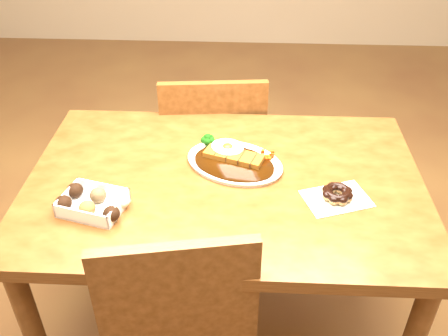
{
  "coord_description": "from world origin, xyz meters",
  "views": [
    {
      "loc": [
        0.06,
        -1.21,
        1.66
      ],
      "look_at": [
        -0.0,
        -0.03,
        0.81
      ],
      "focal_mm": 40.0,
      "sensor_mm": 36.0,
      "label": 1
    }
  ],
  "objects_px": {
    "donut_box": "(93,202)",
    "pon_de_ring": "(337,194)",
    "table": "(225,204)",
    "katsu_curry_plate": "(234,160)",
    "chair_far": "(213,154)"
  },
  "relations": [
    {
      "from": "chair_far",
      "to": "pon_de_ring",
      "type": "relative_size",
      "value": 4.04
    },
    {
      "from": "katsu_curry_plate",
      "to": "donut_box",
      "type": "xyz_separation_m",
      "value": [
        -0.38,
        -0.24,
        0.01
      ]
    },
    {
      "from": "table",
      "to": "pon_de_ring",
      "type": "xyz_separation_m",
      "value": [
        0.33,
        -0.08,
        0.12
      ]
    },
    {
      "from": "chair_far",
      "to": "katsu_curry_plate",
      "type": "height_order",
      "value": "chair_far"
    },
    {
      "from": "pon_de_ring",
      "to": "katsu_curry_plate",
      "type": "bearing_deg",
      "value": 151.85
    },
    {
      "from": "katsu_curry_plate",
      "to": "pon_de_ring",
      "type": "height_order",
      "value": "katsu_curry_plate"
    },
    {
      "from": "katsu_curry_plate",
      "to": "donut_box",
      "type": "bearing_deg",
      "value": -147.9
    },
    {
      "from": "table",
      "to": "donut_box",
      "type": "xyz_separation_m",
      "value": [
        -0.36,
        -0.16,
        0.12
      ]
    },
    {
      "from": "katsu_curry_plate",
      "to": "pon_de_ring",
      "type": "relative_size",
      "value": 1.71
    },
    {
      "from": "table",
      "to": "pon_de_ring",
      "type": "relative_size",
      "value": 5.57
    },
    {
      "from": "donut_box",
      "to": "pon_de_ring",
      "type": "distance_m",
      "value": 0.69
    },
    {
      "from": "katsu_curry_plate",
      "to": "donut_box",
      "type": "height_order",
      "value": "katsu_curry_plate"
    },
    {
      "from": "katsu_curry_plate",
      "to": "donut_box",
      "type": "relative_size",
      "value": 1.79
    },
    {
      "from": "pon_de_ring",
      "to": "table",
      "type": "bearing_deg",
      "value": 166.21
    },
    {
      "from": "chair_far",
      "to": "pon_de_ring",
      "type": "xyz_separation_m",
      "value": [
        0.4,
        -0.62,
        0.29
      ]
    }
  ]
}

